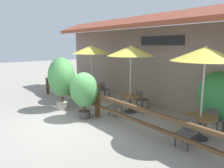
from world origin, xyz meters
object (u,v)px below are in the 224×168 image
dining_table_near (92,88)px  chair_near_wallside (104,89)px  chair_near_streetside (79,92)px  potted_plant_corner_fern (62,78)px  dining_table_middle (130,99)px  patio_umbrella_far (205,54)px  patio_umbrella_middle (131,51)px  patio_umbrella_near (91,50)px  chair_middle_streetside (116,104)px  chair_middle_wallside (141,99)px  potted_plant_small_flowering (217,98)px  dining_table_far (200,121)px  chair_far_streetside (187,131)px  chair_far_wallside (214,119)px  potted_plant_broad_leaf (84,91)px

dining_table_near → chair_near_wallside: bearing=90.8°
chair_near_streetside → potted_plant_corner_fern: bearing=-55.0°
dining_table_middle → patio_umbrella_far: (3.26, -0.13, 2.00)m
patio_umbrella_middle → patio_umbrella_near: bearing=-178.6°
potted_plant_corner_fern → chair_middle_streetside: bearing=30.3°
potted_plant_corner_fern → chair_middle_wallside: bearing=52.3°
chair_middle_wallside → patio_umbrella_far: patio_umbrella_far is taller
patio_umbrella_near → potted_plant_small_flowering: size_ratio=1.43×
chair_middle_streetside → potted_plant_small_flowering: bearing=15.1°
chair_near_streetside → dining_table_far: (6.16, 0.71, 0.11)m
chair_middle_wallside → chair_far_streetside: same height
dining_table_near → chair_far_streetside: bearing=-7.6°
patio_umbrella_middle → chair_far_wallside: bearing=10.9°
chair_near_wallside → chair_middle_wallside: 2.78m
dining_table_near → chair_middle_streetside: size_ratio=1.15×
patio_umbrella_near → chair_middle_wallside: patio_umbrella_near is taller
potted_plant_corner_fern → patio_umbrella_far: bearing=19.2°
patio_umbrella_far → potted_plant_broad_leaf: bearing=-154.9°
chair_near_streetside → dining_table_middle: 3.01m
patio_umbrella_middle → chair_far_wallside: (3.29, 0.64, -2.11)m
chair_middle_streetside → potted_plant_corner_fern: potted_plant_corner_fern is taller
dining_table_near → dining_table_middle: size_ratio=1.00×
chair_far_wallside → potted_plant_broad_leaf: (-3.84, -2.54, 0.63)m
dining_table_near → potted_plant_broad_leaf: 2.99m
chair_far_wallside → potted_plant_broad_leaf: size_ratio=0.46×
patio_umbrella_near → potted_plant_broad_leaf: patio_umbrella_near is taller
dining_table_middle → potted_plant_broad_leaf: potted_plant_broad_leaf is taller
patio_umbrella_near → dining_table_middle: patio_umbrella_near is taller
dining_table_near → chair_far_streetside: chair_far_streetside is taller
dining_table_far → chair_far_wallside: chair_far_wallside is taller
chair_middle_streetside → chair_far_wallside: same height
chair_near_streetside → chair_far_wallside: size_ratio=1.00×
chair_middle_wallside → potted_plant_corner_fern: (-2.15, -2.78, 0.92)m
chair_far_wallside → potted_plant_corner_fern: potted_plant_corner_fern is taller
patio_umbrella_middle → dining_table_middle: size_ratio=2.93×
patio_umbrella_near → chair_near_wallside: (-0.01, 0.76, -2.11)m
dining_table_far → potted_plant_small_flowering: (-0.14, 1.18, 0.52)m
dining_table_far → potted_plant_broad_leaf: size_ratio=0.54×
patio_umbrella_far → potted_plant_corner_fern: 5.93m
chair_middle_wallside → potted_plant_broad_leaf: size_ratio=0.46×
patio_umbrella_near → patio_umbrella_middle: 2.85m
chair_far_streetside → dining_table_middle: bearing=161.2°
patio_umbrella_near → potted_plant_small_flowering: patio_umbrella_near is taller
patio_umbrella_near → chair_far_wallside: size_ratio=3.38×
patio_umbrella_near → potted_plant_corner_fern: (0.62, -1.97, -1.19)m
chair_far_wallside → potted_plant_small_flowering: bearing=-68.4°
chair_middle_wallside → potted_plant_broad_leaf: (-0.47, -2.65, 0.63)m
dining_table_middle → chair_far_wallside: (3.29, 0.64, -0.11)m
chair_near_streetside → potted_plant_corner_fern: potted_plant_corner_fern is taller
chair_middle_streetside → potted_plant_broad_leaf: size_ratio=0.46×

